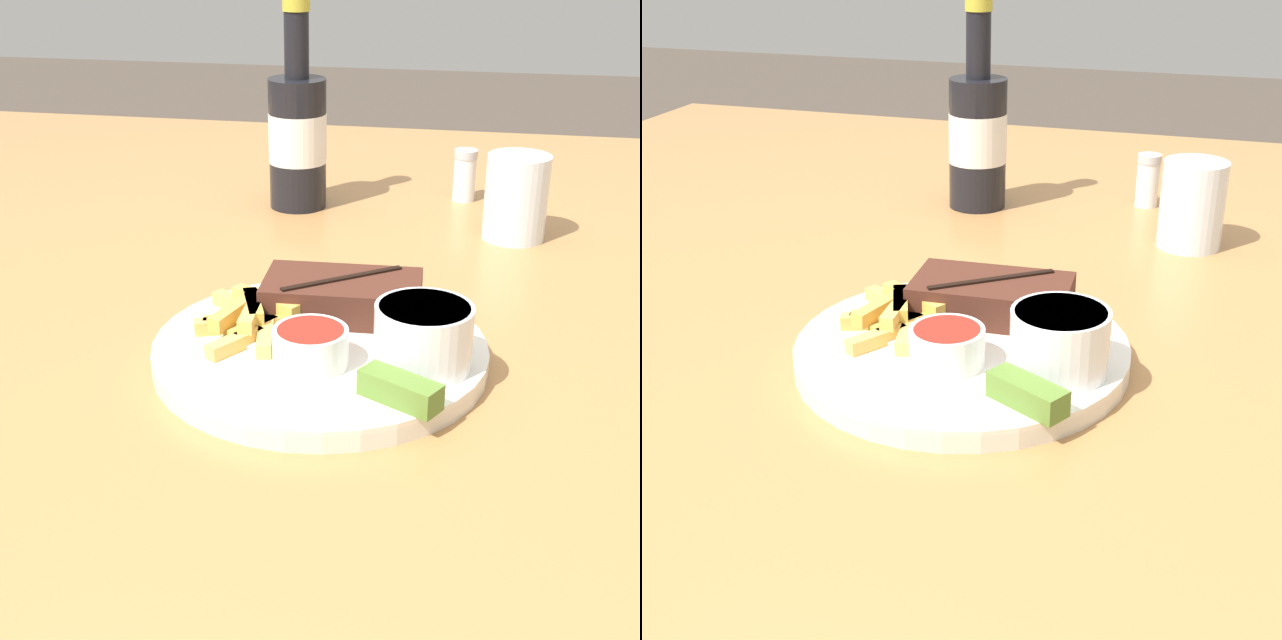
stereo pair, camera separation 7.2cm
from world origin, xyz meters
TOP-DOWN VIEW (x-y plane):
  - dining_table at (0.00, 0.00)m, footprint 1.59×1.70m
  - dinner_plate at (0.00, 0.00)m, footprint 0.27×0.27m
  - steak_portion at (0.01, 0.06)m, footprint 0.14×0.08m
  - fries_pile at (-0.06, 0.01)m, footprint 0.09×0.12m
  - coleslaw_cup at (0.08, -0.03)m, footprint 0.08×0.08m
  - dipping_sauce_cup at (-0.00, -0.04)m, footprint 0.06×0.06m
  - pickle_spear at (0.07, -0.08)m, footprint 0.06×0.05m
  - fork_utensil at (-0.07, -0.02)m, footprint 0.13×0.05m
  - knife_utensil at (-0.01, 0.03)m, footprint 0.05×0.16m
  - beer_bottle at (-0.10, 0.41)m, footprint 0.07×0.07m
  - drinking_glass at (0.16, 0.34)m, footprint 0.07×0.07m
  - salt_shaker at (0.10, 0.47)m, footprint 0.03×0.03m

SIDE VIEW (x-z plane):
  - dining_table at x=0.00m, z-range 0.32..1.07m
  - dinner_plate at x=0.00m, z-range 0.75..0.77m
  - fork_utensil at x=-0.07m, z-range 0.77..0.77m
  - knife_utensil at x=-0.01m, z-range 0.77..0.78m
  - pickle_spear at x=0.07m, z-range 0.77..0.79m
  - fries_pile at x=-0.06m, z-range 0.77..0.79m
  - salt_shaker at x=0.10m, z-range 0.75..0.82m
  - steak_portion at x=0.01m, z-range 0.77..0.80m
  - dipping_sauce_cup at x=0.00m, z-range 0.77..0.80m
  - coleslaw_cup at x=0.08m, z-range 0.77..0.82m
  - drinking_glass at x=0.16m, z-range 0.75..0.85m
  - beer_bottle at x=-0.10m, z-range 0.72..0.97m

